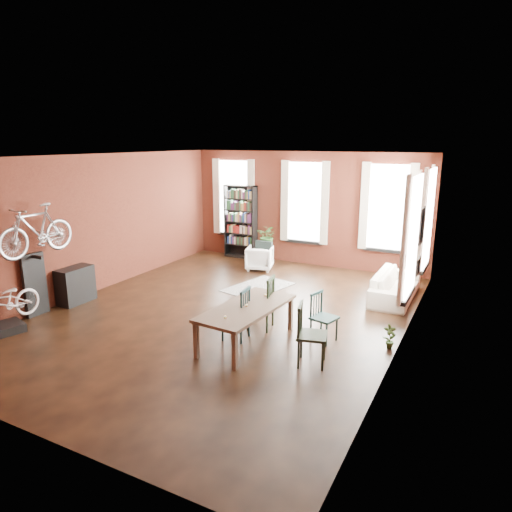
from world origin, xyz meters
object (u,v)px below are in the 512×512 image
Objects in this scene: white_armchair at (260,257)px; console_table at (76,285)px; bike_trainer at (6,328)px; plant_stand at (268,256)px; dining_chair_b at (260,303)px; dining_chair_a at (236,313)px; dining_chair_c at (312,335)px; cream_sofa at (396,281)px; dining_chair_d at (324,318)px; bookshelf at (241,222)px; dining_table at (247,325)px.

console_table is at bearing 43.90° from white_armchair.
white_armchair is 6.42m from bike_trainer.
plant_stand is (2.43, 4.77, -0.14)m from console_table.
dining_chair_b is at bearing 7.87° from console_table.
dining_chair_c is (1.56, -0.29, 0.02)m from dining_chair_a.
cream_sofa is 7.15m from console_table.
console_table is at bearing 110.56° from dining_chair_d.
dining_chair_a reaches higher than bike_trainer.
dining_chair_b reaches higher than dining_chair_d.
bookshelf is 5.40m from console_table.
dining_chair_c is at bearing 73.81° from dining_chair_a.
dining_chair_c reaches higher than dining_chair_d.
dining_table is 3.84× the size of plant_stand.
plant_stand is (2.32, 6.53, 0.18)m from bike_trainer.
dining_chair_a is at bearing 23.30° from bike_trainer.
bike_trainer is at bearing -72.23° from dining_chair_a.
dining_chair_b is at bearing 101.25° from dining_table.
dining_chair_c is 1.85× the size of bike_trainer.
bike_trainer is (-3.99, -1.72, -0.40)m from dining_chair_a.
plant_stand is (-3.22, 5.10, -0.24)m from dining_chair_c.
white_armchair is (-1.67, 4.27, -0.13)m from dining_chair_a.
dining_table is at bearing 97.72° from white_armchair.
bookshelf is (-4.37, 5.54, 0.60)m from dining_chair_c.
dining_table is 4.74m from white_armchair.
dining_chair_d is at bearing 166.59° from cream_sofa.
dining_chair_a is 5.09m from plant_stand.
cream_sofa is at bearing 152.98° from white_armchair.
dining_chair_b reaches higher than cream_sofa.
dining_chair_a is 1.09× the size of dining_chair_d.
dining_chair_b is at bearing 41.22° from dining_chair_c.
dining_chair_c is at bearing -5.27° from dining_table.
dining_chair_b is 0.49× the size of cream_sofa.
dining_chair_c is 0.48× the size of cream_sofa.
dining_chair_a is 4.14m from cream_sofa.
bike_trainer is (-4.24, -1.65, -0.26)m from dining_table.
bookshelf reaches higher than dining_chair_b.
white_armchair is at bearing -161.80° from dining_chair_b.
bookshelf is at bearing 71.05° from cream_sofa.
bike_trainer is at bearing -154.14° from dining_table.
dining_chair_b is 0.47× the size of bookshelf.
dining_table is 2.51× the size of console_table.
white_armchair is at bearing 68.85° from bike_trainer.
dining_chair_d is at bearing 6.08° from console_table.
dining_chair_d reaches higher than bike_trainer.
dining_chair_a is 1.85× the size of plant_stand.
console_table is 5.35m from plant_stand.
dining_chair_d is at bearing -53.34° from plant_stand.
dining_chair_d reaches higher than white_armchair.
dining_chair_c reaches higher than dining_chair_a.
dining_table is 1.38m from dining_chair_d.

